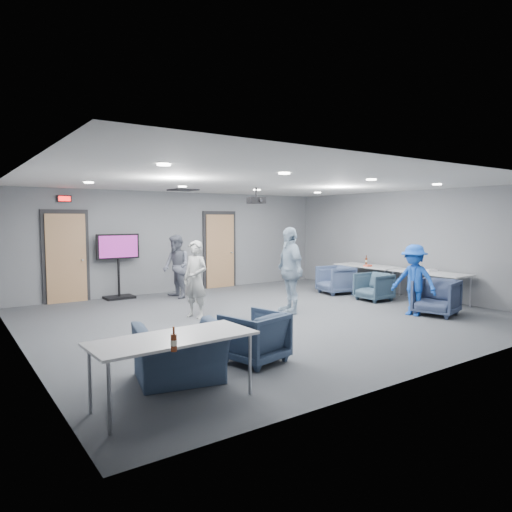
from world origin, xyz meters
TOP-DOWN VIEW (x-y plane):
  - floor at (0.00, 0.00)m, footprint 9.00×9.00m
  - ceiling at (0.00, 0.00)m, footprint 9.00×9.00m
  - wall_back at (0.00, 4.00)m, footprint 9.00×0.02m
  - wall_front at (0.00, -4.00)m, footprint 9.00×0.02m
  - wall_left at (-4.50, 0.00)m, footprint 0.02×8.00m
  - wall_right at (4.50, 0.00)m, footprint 0.02×8.00m
  - door_left at (-3.00, 3.95)m, footprint 1.06×0.17m
  - door_right at (1.20, 3.95)m, footprint 1.06×0.17m
  - exit_sign at (-3.00, 3.93)m, footprint 0.32×0.08m
  - hvac_diffuser at (-0.50, 2.80)m, footprint 0.60×0.60m
  - downlights at (0.00, 0.00)m, footprint 6.18×3.78m
  - person_a at (-1.27, 0.69)m, footprint 0.55×0.66m
  - person_b at (-0.63, 2.97)m, footprint 0.62×0.79m
  - person_c at (0.55, -0.04)m, footprint 0.70×1.14m
  - person_d at (2.50, -1.67)m, footprint 0.71×1.03m
  - chair_right_a at (3.13, 1.20)m, footprint 0.94×0.92m
  - chair_right_b at (3.16, -0.07)m, footprint 0.76×0.74m
  - chair_right_c at (2.90, -1.93)m, footprint 1.00×0.98m
  - chair_front_a at (-1.92, -2.31)m, footprint 0.90×0.92m
  - chair_front_b at (-3.09, -2.40)m, footprint 1.23×1.13m
  - table_right_a at (4.00, 0.87)m, footprint 0.76×1.82m
  - table_right_b at (4.00, -1.03)m, footprint 0.76×1.83m
  - table_front_left at (-3.45, -3.00)m, footprint 1.79×0.80m
  - bottle_front at (-3.67, -3.49)m, footprint 0.06×0.06m
  - bottle_right at (4.22, 1.12)m, footprint 0.06×0.06m
  - snack_box at (3.79, 0.69)m, footprint 0.21×0.14m
  - wrapper at (4.20, -0.93)m, footprint 0.27×0.23m
  - tv_stand at (-1.82, 3.75)m, footprint 1.05×0.50m
  - projector at (0.51, 1.12)m, footprint 0.43×0.40m

SIDE VIEW (x-z plane):
  - floor at x=0.00m, z-range 0.00..0.00m
  - chair_right_b at x=3.16m, z-range 0.00..0.67m
  - chair_front_b at x=-3.09m, z-range 0.00..0.68m
  - chair_front_a at x=-1.92m, z-range 0.00..0.70m
  - chair_right_a at x=3.13m, z-range 0.00..0.74m
  - chair_right_c at x=2.90m, z-range 0.00..0.74m
  - table_front_left at x=-3.45m, z-range 0.32..1.05m
  - table_right_a at x=4.00m, z-range 0.32..1.05m
  - table_right_b at x=4.00m, z-range 0.32..1.05m
  - person_d at x=2.50m, z-range 0.00..1.46m
  - snack_box at x=3.79m, z-range 0.73..0.77m
  - wrapper at x=4.20m, z-range 0.73..0.78m
  - person_a at x=-1.27m, z-range 0.00..1.55m
  - person_b at x=-0.63m, z-range 0.00..1.59m
  - bottle_front at x=-3.67m, z-range 0.70..0.94m
  - bottle_right at x=4.22m, z-range 0.70..0.95m
  - person_c at x=0.55m, z-range 0.00..1.81m
  - tv_stand at x=-1.82m, z-range 0.11..1.72m
  - door_left at x=-3.00m, z-range -0.05..2.19m
  - door_right at x=1.20m, z-range -0.05..2.19m
  - wall_back at x=0.00m, z-range 0.00..2.70m
  - wall_front at x=0.00m, z-range 0.00..2.70m
  - wall_left at x=-4.50m, z-range 0.00..2.70m
  - wall_right at x=4.50m, z-range 0.00..2.70m
  - projector at x=0.51m, z-range 2.22..2.59m
  - exit_sign at x=-3.00m, z-range 2.37..2.53m
  - downlights at x=0.00m, z-range 2.67..2.69m
  - hvac_diffuser at x=-0.50m, z-range 2.67..2.70m
  - ceiling at x=0.00m, z-range 2.70..2.70m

